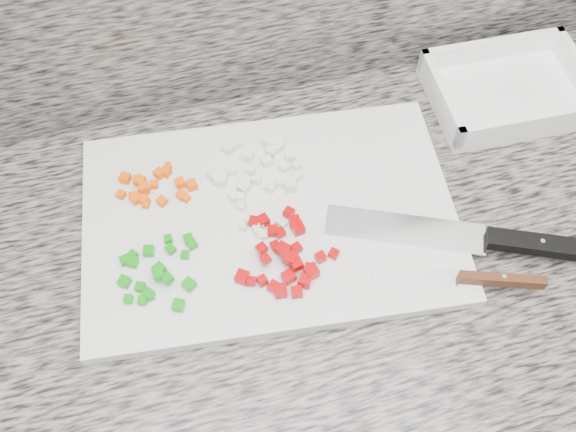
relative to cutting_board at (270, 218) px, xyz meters
name	(u,v)px	position (x,y,z in m)	size (l,w,h in m)	color
cabinet	(305,367)	(0.04, -0.06, -0.48)	(3.92, 0.62, 0.86)	white
countertop	(313,258)	(0.04, -0.06, -0.03)	(3.96, 0.64, 0.04)	slate
cutting_board	(270,218)	(0.00, 0.00, 0.00)	(0.50, 0.33, 0.02)	silver
carrot_pile	(154,187)	(-0.14, 0.08, 0.02)	(0.11, 0.07, 0.02)	#F85405
onion_pile	(258,167)	(0.00, 0.08, 0.02)	(0.13, 0.12, 0.02)	silver
green_pepper_pile	(157,272)	(-0.16, -0.05, 0.02)	(0.11, 0.11, 0.02)	#0F8D0C
red_pepper_pile	(286,258)	(0.00, -0.07, 0.02)	(0.14, 0.13, 0.03)	#AD0205
garlic_pile	(260,228)	(-0.02, -0.02, 0.01)	(0.06, 0.04, 0.01)	beige
chef_knife	(493,239)	(0.27, -0.12, 0.01)	(0.33, 0.17, 0.02)	silver
paring_knife	(480,279)	(0.23, -0.17, 0.01)	(0.21, 0.09, 0.02)	silver
tray	(509,92)	(0.41, 0.12, 0.01)	(0.24, 0.18, 0.05)	white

